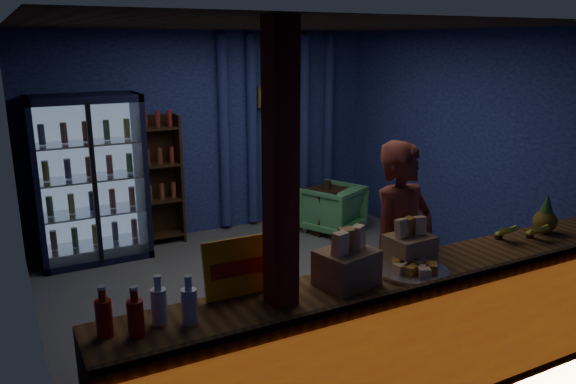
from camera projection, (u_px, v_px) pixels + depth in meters
name	position (u px, v px, depth m)	size (l,w,h in m)	color
ground	(288.00, 291.00, 5.71)	(4.60, 4.60, 0.00)	#515154
room_walls	(288.00, 139.00, 5.30)	(4.60, 4.60, 4.60)	navy
counter	(414.00, 332.00, 3.96)	(4.40, 0.57, 0.99)	brown
support_post	(281.00, 247.00, 3.28)	(0.16, 0.16, 2.60)	maroon
beverage_cooler	(89.00, 180.00, 6.40)	(1.20, 0.62, 1.90)	black
bottle_shelf	(160.00, 180.00, 6.94)	(0.50, 0.28, 1.60)	#392312
curtain_folds	(279.00, 129.00, 7.65)	(1.74, 0.14, 2.50)	navy
framed_picture	(270.00, 97.00, 7.43)	(0.36, 0.04, 0.28)	gold
shopkeeper	(401.00, 253.00, 4.35)	(0.64, 0.42, 1.75)	maroon
green_chair	(333.00, 209.00, 7.43)	(0.68, 0.70, 0.63)	#56AC63
side_table	(326.00, 209.00, 7.54)	(0.67, 0.53, 0.67)	#392312
yellow_sign	(239.00, 267.00, 3.43)	(0.45, 0.10, 0.36)	#EEAD0C
soda_bottles	(148.00, 310.00, 3.02)	(0.53, 0.17, 0.28)	#B3190B
snack_box_left	(347.00, 265.00, 3.58)	(0.41, 0.36, 0.38)	#9F744D
snack_box_centre	(410.00, 247.00, 3.94)	(0.32, 0.27, 0.33)	#9F744D
pastry_tray	(412.00, 269.00, 3.79)	(0.50, 0.50, 0.08)	silver
banana_bunches	(527.00, 228.00, 4.47)	(0.68, 0.28, 0.15)	yellow
pineapple	(545.00, 218.00, 4.52)	(0.19, 0.19, 0.32)	#986C1B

